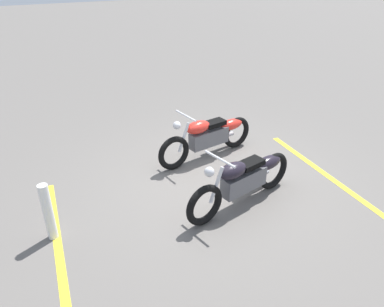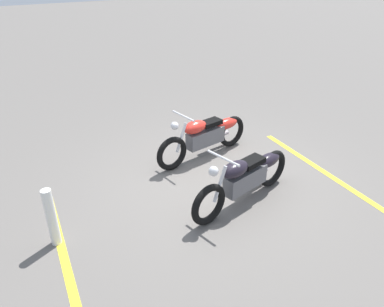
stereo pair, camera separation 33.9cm
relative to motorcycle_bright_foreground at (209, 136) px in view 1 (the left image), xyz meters
The scene contains 6 objects.
ground_plane 1.01m from the motorcycle_bright_foreground, 69.86° to the left, with size 60.00×60.00×0.00m, color #66605B.
motorcycle_bright_foreground is the anchor object (origin of this frame).
motorcycle_dark_foreground 1.67m from the motorcycle_bright_foreground, 81.70° to the left, with size 2.19×0.79×1.04m.
bollard_post 3.39m from the motorcycle_bright_foreground, 20.73° to the left, with size 0.14×0.14×0.89m, color white.
parking_stripe_near 2.27m from the motorcycle_bright_foreground, 137.62° to the left, with size 3.20×0.12×0.01m, color yellow.
parking_stripe_mid 3.45m from the motorcycle_bright_foreground, 23.29° to the left, with size 3.20×0.12×0.01m, color yellow.
Camera 1 is at (2.85, 4.99, 3.62)m, focal length 34.80 mm.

